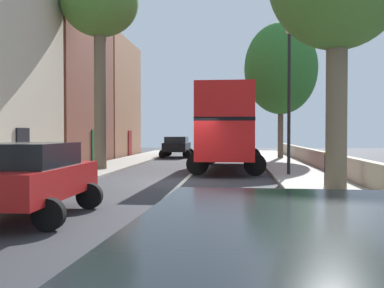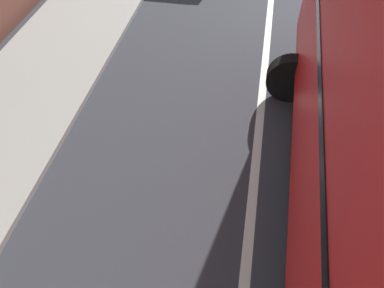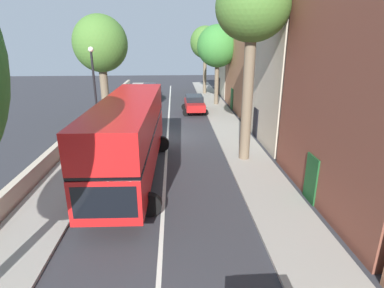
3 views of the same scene
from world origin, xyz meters
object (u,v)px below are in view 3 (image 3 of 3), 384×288
(street_tree_right_1, at_px, (101,45))
(street_tree_left_2, at_px, (205,43))
(street_tree_left_4, at_px, (252,12))
(double_decker_bus, at_px, (130,134))
(street_tree_left_0, at_px, (217,47))
(parked_car_green_right_0, at_px, (150,90))
(litter_bin_right, at_px, (99,124))
(parked_car_red_left_1, at_px, (194,103))
(lamppost_right, at_px, (95,91))

(street_tree_right_1, height_order, street_tree_left_2, street_tree_right_1)
(street_tree_left_4, bearing_deg, double_decker_bus, 17.77)
(street_tree_left_0, height_order, street_tree_right_1, street_tree_right_1)
(street_tree_left_0, xyz_separation_m, street_tree_left_2, (0.57, -7.28, 0.31))
(parked_car_green_right_0, relative_size, litter_bin_right, 3.85)
(parked_car_red_left_1, height_order, street_tree_left_0, street_tree_left_0)
(street_tree_left_4, bearing_deg, litter_bin_right, -32.51)
(street_tree_left_4, bearing_deg, street_tree_left_0, -91.69)
(parked_car_red_left_1, relative_size, lamppost_right, 0.68)
(street_tree_left_0, distance_m, street_tree_left_4, 16.41)
(street_tree_left_4, bearing_deg, street_tree_left_2, -89.78)
(street_tree_left_2, relative_size, street_tree_left_4, 0.84)
(double_decker_bus, distance_m, litter_bin_right, 9.26)
(parked_car_green_right_0, relative_size, street_tree_left_2, 0.52)
(double_decker_bus, relative_size, street_tree_left_0, 1.37)
(parked_car_green_right_0, distance_m, litter_bin_right, 15.43)
(parked_car_green_right_0, bearing_deg, litter_bin_right, 79.54)
(parked_car_green_right_0, bearing_deg, street_tree_left_4, 108.36)
(street_tree_right_1, relative_size, street_tree_left_2, 1.02)
(parked_car_red_left_1, height_order, street_tree_left_4, street_tree_left_4)
(street_tree_left_4, height_order, lamppost_right, street_tree_left_4)
(parked_car_green_right_0, bearing_deg, parked_car_red_left_1, 119.49)
(parked_car_green_right_0, distance_m, parked_car_red_left_1, 10.15)
(street_tree_left_0, height_order, lamppost_right, street_tree_left_0)
(parked_car_red_left_1, relative_size, street_tree_right_1, 0.50)
(street_tree_left_4, bearing_deg, lamppost_right, -14.55)
(double_decker_bus, distance_m, street_tree_left_4, 8.84)
(parked_car_green_right_0, relative_size, parked_car_red_left_1, 1.00)
(parked_car_red_left_1, xyz_separation_m, street_tree_left_2, (-2.05, -10.89, 5.51))
(parked_car_red_left_1, distance_m, street_tree_left_0, 6.85)
(street_tree_right_1, xyz_separation_m, lamppost_right, (-0.73, 5.89, -2.63))
(parked_car_red_left_1, bearing_deg, litter_bin_right, 39.10)
(parked_car_green_right_0, height_order, street_tree_right_1, street_tree_right_1)
(parked_car_red_left_1, distance_m, street_tree_right_1, 10.33)
(street_tree_left_0, distance_m, lamppost_right, 17.00)
(parked_car_green_right_0, xyz_separation_m, street_tree_left_0, (-7.62, 5.23, 5.21))
(parked_car_red_left_1, height_order, litter_bin_right, parked_car_red_left_1)
(litter_bin_right, bearing_deg, lamppost_right, 103.99)
(double_decker_bus, bearing_deg, street_tree_left_2, -103.73)
(street_tree_left_4, bearing_deg, parked_car_green_right_0, -71.64)
(street_tree_left_0, distance_m, street_tree_right_1, 12.97)
(street_tree_left_4, bearing_deg, parked_car_red_left_1, -80.40)
(lamppost_right, bearing_deg, street_tree_left_4, 165.45)
(street_tree_left_2, bearing_deg, parked_car_red_left_1, 79.32)
(parked_car_red_left_1, height_order, street_tree_right_1, street_tree_right_1)
(double_decker_bus, bearing_deg, parked_car_green_right_0, -88.06)
(lamppost_right, bearing_deg, double_decker_bus, 120.84)
(street_tree_left_2, distance_m, street_tree_left_4, 23.62)
(parked_car_green_right_0, height_order, street_tree_left_2, street_tree_left_2)
(parked_car_red_left_1, bearing_deg, street_tree_right_1, 30.65)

